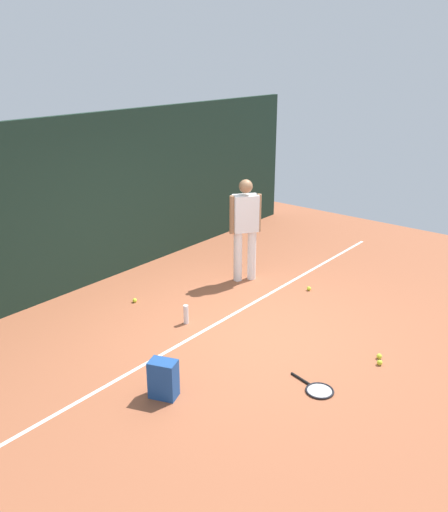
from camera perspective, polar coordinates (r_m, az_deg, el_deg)
The scene contains 11 objects.
ground_plane at distance 7.56m, azimuth 2.38°, elevation -7.79°, with size 12.00×12.00×0.00m, color #9E5638.
back_fence at distance 9.06m, azimuth -12.95°, elevation 5.76°, with size 10.00×0.10×2.72m, color #192D23.
court_line at distance 7.81m, azimuth -0.32°, elevation -6.79°, with size 9.00×0.05×0.00m, color white.
tennis_player at distance 8.87m, azimuth 2.22°, elevation 3.33°, with size 0.45×0.41×1.70m.
tennis_racket at distance 6.43m, azimuth 9.72°, elevation -13.53°, with size 0.39×0.64×0.03m.
backpack at distance 6.19m, azimuth -6.26°, elevation -12.60°, with size 0.35×0.35×0.44m.
tennis_ball_near_player at distance 7.17m, azimuth 15.85°, elevation -10.00°, with size 0.07×0.07×0.07m, color #CCE033.
tennis_ball_by_fence at distance 7.04m, azimuth 15.89°, elevation -10.61°, with size 0.07×0.07×0.07m, color #CCE033.
tennis_ball_mid_court at distance 8.87m, azimuth 8.82°, elevation -3.36°, with size 0.07×0.07×0.07m, color #CCE033.
tennis_ball_far_left at distance 8.47m, azimuth -9.28°, elevation -4.58°, with size 0.07×0.07×0.07m, color #CCE033.
water_bottle at distance 7.71m, azimuth -3.98°, elevation -6.08°, with size 0.07×0.07×0.28m, color white.
Camera 1 is at (-5.37, -3.95, 3.57)m, focal length 38.45 mm.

